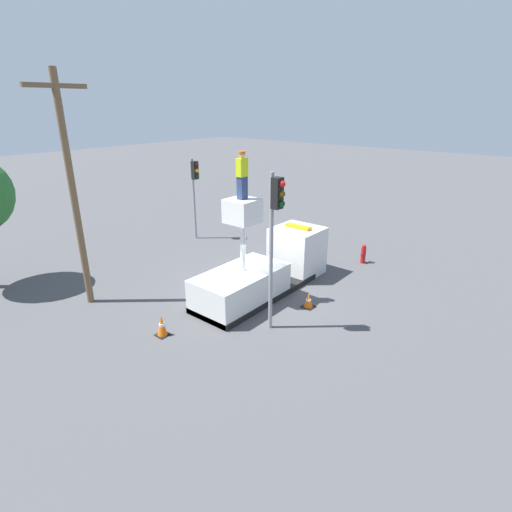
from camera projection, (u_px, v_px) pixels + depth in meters
name	position (u px, v px, depth m)	size (l,w,h in m)	color
ground_plane	(257.00, 294.00, 17.02)	(120.00, 120.00, 0.00)	#4C4C4F
bucket_truck	(266.00, 270.00, 17.14)	(7.03, 2.16, 4.28)	black
worker	(242.00, 175.00, 14.56)	(0.40, 0.26, 1.75)	navy
traffic_light_pole	(275.00, 223.00, 13.02)	(0.34, 0.57, 5.61)	gray
traffic_light_across	(195.00, 183.00, 22.81)	(0.34, 0.57, 4.73)	gray
fire_hydrant	(363.00, 254.00, 20.21)	(0.48, 0.24, 0.99)	red
traffic_cone_rear	(162.00, 326.00, 13.90)	(0.43, 0.43, 0.76)	black
traffic_cone_curbside	(308.00, 301.00, 15.86)	(0.47, 0.47, 0.59)	black
utility_pole	(72.00, 187.00, 14.73)	(2.20, 0.26, 8.78)	brown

